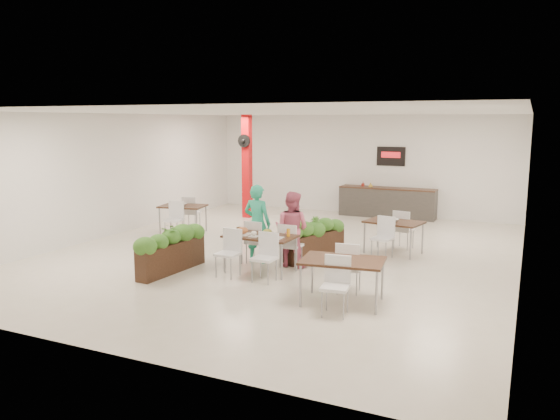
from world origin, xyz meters
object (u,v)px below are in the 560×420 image
object	(u,v)px
planter_left	(171,247)
side_table_c	(343,266)
red_column	(247,165)
side_table_a	(183,210)
main_table	(260,241)
planter_right	(315,237)
side_table_b	(394,226)
diner_man	(257,224)
diner_woman	(292,229)
service_counter	(387,202)

from	to	relation	value
planter_left	side_table_c	xyz separation A→B (m)	(3.72, -0.38, 0.13)
red_column	side_table_a	bearing A→B (deg)	-98.95
main_table	side_table_c	xyz separation A→B (m)	(2.12, -1.15, 0.00)
planter_right	side_table_b	world-z (taller)	planter_right
planter_left	planter_right	distance (m)	3.13
main_table	diner_man	distance (m)	0.79
diner_man	planter_left	size ratio (longest dim) A/B	0.89
planter_left	side_table_b	size ratio (longest dim) A/B	1.14
diner_woman	side_table_b	bearing A→B (deg)	-128.79
main_table	diner_man	xyz separation A→B (m)	(-0.39, 0.65, 0.21)
red_column	side_table_c	xyz separation A→B (m)	(5.32, -6.59, -1.01)
service_counter	diner_woman	bearing A→B (deg)	-93.37
service_counter	side_table_b	size ratio (longest dim) A/B	1.80
diner_woman	side_table_c	size ratio (longest dim) A/B	0.95
service_counter	side_table_a	world-z (taller)	service_counter
diner_woman	planter_right	world-z (taller)	diner_woman
main_table	service_counter	bearing A→B (deg)	83.74
main_table	red_column	bearing A→B (deg)	120.48
main_table	side_table_b	size ratio (longest dim) A/B	0.99
diner_woman	service_counter	bearing A→B (deg)	-92.06
diner_woman	side_table_c	xyz separation A→B (m)	(1.71, -1.81, -0.15)
diner_man	diner_woman	world-z (taller)	diner_man
diner_man	main_table	bearing A→B (deg)	122.10
diner_man	side_table_a	world-z (taller)	diner_man
planter_left	side_table_a	size ratio (longest dim) A/B	1.14
planter_right	side_table_b	xyz separation A→B (m)	(1.46, 1.23, 0.14)
diner_man	side_table_c	world-z (taller)	diner_man
planter_left	diner_woman	bearing A→B (deg)	35.45
red_column	planter_right	bearing A→B (deg)	-46.31
main_table	planter_left	world-z (taller)	planter_left
planter_left	side_table_c	size ratio (longest dim) A/B	1.14
main_table	side_table_a	xyz separation A→B (m)	(-3.65, 2.58, -0.01)
planter_right	red_column	bearing A→B (deg)	133.69
red_column	side_table_b	size ratio (longest dim) A/B	1.92
diner_man	side_table_b	size ratio (longest dim) A/B	1.01
diner_man	red_column	bearing A→B (deg)	-58.26
diner_woman	side_table_b	xyz separation A→B (m)	(1.68, 2.00, -0.16)
main_table	planter_right	size ratio (longest dim) A/B	0.94
service_counter	planter_left	xyz separation A→B (m)	(-2.40, -8.07, 0.01)
planter_right	side_table_b	bearing A→B (deg)	40.05
side_table_a	diner_man	bearing A→B (deg)	-41.63
red_column	diner_woman	xyz separation A→B (m)	(3.61, -4.78, -0.85)
diner_man	diner_woman	size ratio (longest dim) A/B	1.07
diner_woman	diner_man	bearing A→B (deg)	1.30
red_column	side_table_b	xyz separation A→B (m)	(5.29, -2.78, -1.01)
diner_woman	planter_right	size ratio (longest dim) A/B	0.91
planter_right	side_table_b	size ratio (longest dim) A/B	1.04
main_table	diner_woman	size ratio (longest dim) A/B	1.04
planter_right	diner_woman	bearing A→B (deg)	-106.09
diner_man	side_table_c	xyz separation A→B (m)	(2.51, -1.81, -0.21)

